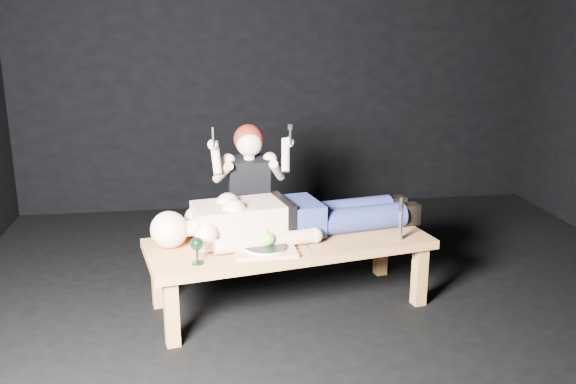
{
  "coord_description": "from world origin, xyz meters",
  "views": [
    {
      "loc": [
        -0.82,
        -3.45,
        1.81
      ],
      "look_at": [
        -0.26,
        0.29,
        0.75
      ],
      "focal_mm": 39.13,
      "sensor_mm": 36.0,
      "label": 1
    }
  ],
  "objects_px": {
    "serving_tray": "(265,251)",
    "carving_knife": "(401,218)",
    "lying_man": "(292,212)",
    "goblet": "(197,251)",
    "kneeling_woman": "(248,198)",
    "table": "(289,273)"
  },
  "relations": [
    {
      "from": "carving_knife",
      "to": "serving_tray",
      "type": "bearing_deg",
      "value": 175.45
    },
    {
      "from": "serving_tray",
      "to": "goblet",
      "type": "height_order",
      "value": "goblet"
    },
    {
      "from": "kneeling_woman",
      "to": "goblet",
      "type": "distance_m",
      "value": 0.96
    },
    {
      "from": "lying_man",
      "to": "table",
      "type": "bearing_deg",
      "value": -119.72
    },
    {
      "from": "table",
      "to": "goblet",
      "type": "relative_size",
      "value": 11.18
    },
    {
      "from": "table",
      "to": "carving_knife",
      "type": "height_order",
      "value": "carving_knife"
    },
    {
      "from": "table",
      "to": "goblet",
      "type": "distance_m",
      "value": 0.72
    },
    {
      "from": "table",
      "to": "lying_man",
      "type": "height_order",
      "value": "lying_man"
    },
    {
      "from": "serving_tray",
      "to": "carving_knife",
      "type": "relative_size",
      "value": 1.31
    },
    {
      "from": "table",
      "to": "carving_knife",
      "type": "bearing_deg",
      "value": -18.88
    },
    {
      "from": "lying_man",
      "to": "goblet",
      "type": "bearing_deg",
      "value": -156.06
    },
    {
      "from": "kneeling_woman",
      "to": "carving_knife",
      "type": "relative_size",
      "value": 4.1
    },
    {
      "from": "table",
      "to": "carving_knife",
      "type": "xyz_separation_m",
      "value": [
        0.69,
        -0.1,
        0.36
      ]
    },
    {
      "from": "kneeling_woman",
      "to": "lying_man",
      "type": "bearing_deg",
      "value": -62.7
    },
    {
      "from": "lying_man",
      "to": "serving_tray",
      "type": "height_order",
      "value": "lying_man"
    },
    {
      "from": "serving_tray",
      "to": "carving_knife",
      "type": "bearing_deg",
      "value": 6.46
    },
    {
      "from": "goblet",
      "to": "lying_man",
      "type": "bearing_deg",
      "value": 34.96
    },
    {
      "from": "lying_man",
      "to": "carving_knife",
      "type": "height_order",
      "value": "lying_man"
    },
    {
      "from": "kneeling_woman",
      "to": "goblet",
      "type": "xyz_separation_m",
      "value": [
        -0.37,
        -0.89,
        -0.04
      ]
    },
    {
      "from": "lying_man",
      "to": "goblet",
      "type": "relative_size",
      "value": 12.35
    },
    {
      "from": "lying_man",
      "to": "goblet",
      "type": "xyz_separation_m",
      "value": [
        -0.62,
        -0.43,
        -0.07
      ]
    },
    {
      "from": "lying_man",
      "to": "goblet",
      "type": "height_order",
      "value": "lying_man"
    }
  ]
}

